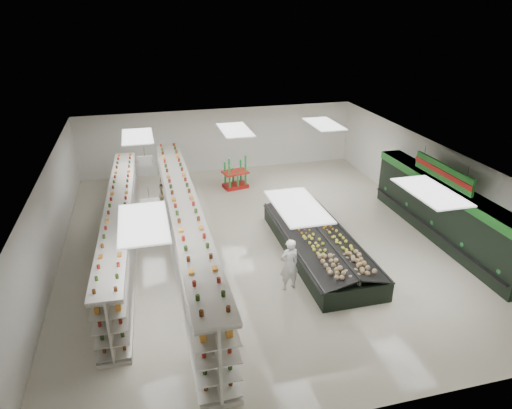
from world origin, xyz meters
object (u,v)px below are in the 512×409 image
object	(u,v)px
gondola_left	(122,231)
shopper_main	(289,264)
gondola_center	(185,233)
soda_endcap	(235,174)
shopper_background	(166,194)
produce_island	(319,243)

from	to	relation	value
gondola_left	shopper_main	distance (m)	6.01
gondola_center	soda_endcap	xyz separation A→B (m)	(2.99, 6.03, -0.33)
gondola_left	shopper_main	size ratio (longest dim) A/B	6.59
gondola_left	gondola_center	world-z (taller)	gondola_center
gondola_center	shopper_background	size ratio (longest dim) A/B	7.81
soda_endcap	produce_island	bearing A→B (deg)	-77.35
produce_island	soda_endcap	size ratio (longest dim) A/B	4.39
gondola_left	gondola_center	bearing A→B (deg)	-23.03
gondola_center	shopper_background	bearing A→B (deg)	94.44
gondola_left	produce_island	xyz separation A→B (m)	(6.59, -1.71, -0.46)
shopper_main	soda_endcap	bearing A→B (deg)	-99.90
gondola_center	shopper_main	world-z (taller)	gondola_center
produce_island	shopper_background	world-z (taller)	shopper_background
shopper_background	soda_endcap	bearing A→B (deg)	-42.65
gondola_left	shopper_background	bearing A→B (deg)	62.79
shopper_main	gondola_left	bearing A→B (deg)	-43.88
gondola_center	produce_island	world-z (taller)	gondola_center
produce_island	soda_endcap	world-z (taller)	soda_endcap
shopper_main	gondola_center	bearing A→B (deg)	-49.80
gondola_left	shopper_main	xyz separation A→B (m)	(4.93, -3.44, -0.04)
soda_endcap	shopper_background	distance (m)	3.86
gondola_center	shopper_background	distance (m)	4.09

